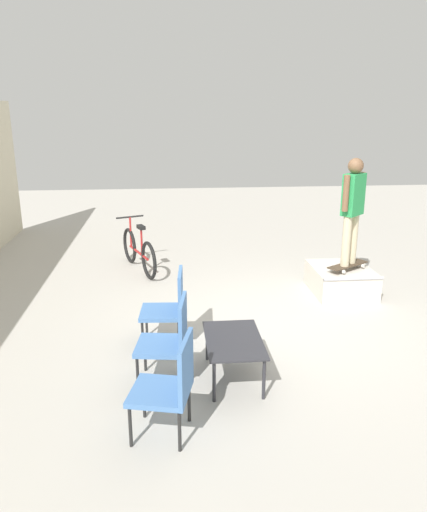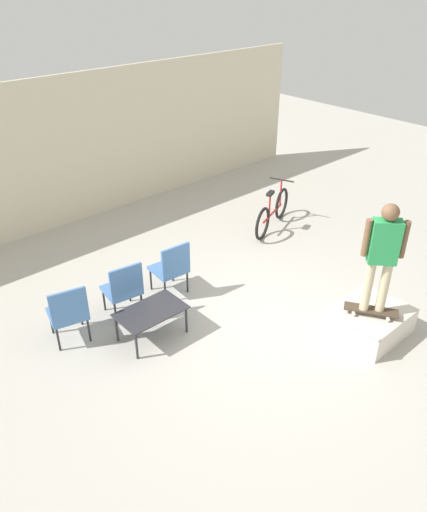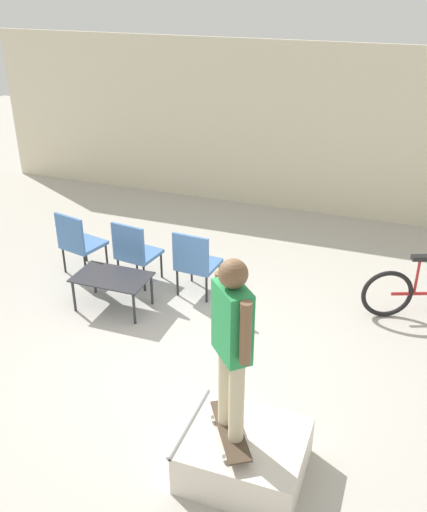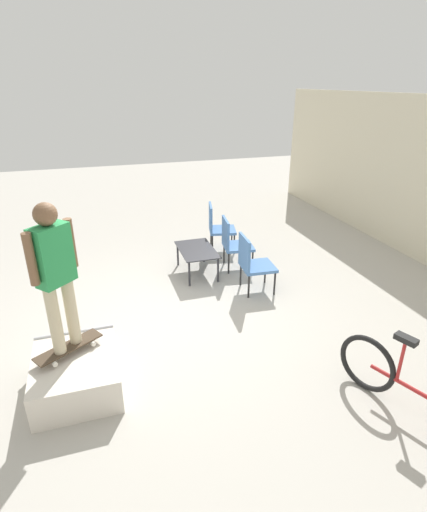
% 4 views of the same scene
% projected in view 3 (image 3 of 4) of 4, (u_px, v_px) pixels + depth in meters
% --- Properties ---
extents(ground_plane, '(24.00, 24.00, 0.00)m').
position_uv_depth(ground_plane, '(182.00, 365.00, 6.53)').
color(ground_plane, '#B7B2A8').
extents(house_wall_back, '(12.00, 0.06, 3.00)m').
position_uv_depth(house_wall_back, '(292.00, 130.00, 10.11)').
color(house_wall_back, beige).
rests_on(house_wall_back, ground_plane).
extents(skate_ramp_box, '(1.08, 0.92, 0.44)m').
position_uv_depth(skate_ramp_box, '(244.00, 454.00, 5.06)').
color(skate_ramp_box, silver).
rests_on(skate_ramp_box, ground_plane).
extents(skateboard_on_ramp, '(0.57, 0.75, 0.07)m').
position_uv_depth(skateboard_on_ramp, '(230.00, 430.00, 4.93)').
color(skateboard_on_ramp, '#473828').
rests_on(skateboard_on_ramp, skate_ramp_box).
extents(person_skater, '(0.41, 0.44, 1.65)m').
position_uv_depth(person_skater, '(232.00, 337.00, 4.49)').
color(person_skater, '#C6B793').
rests_on(person_skater, skateboard_on_ramp).
extents(coffee_table, '(0.98, 0.61, 0.47)m').
position_uv_depth(coffee_table, '(112.00, 280.00, 7.46)').
color(coffee_table, '#2D2D33').
rests_on(coffee_table, ground_plane).
extents(patio_chair_left, '(0.63, 0.63, 0.96)m').
position_uv_depth(patio_chair_left, '(78.00, 241.00, 8.27)').
color(patio_chair_left, black).
rests_on(patio_chair_left, ground_plane).
extents(patio_chair_center, '(0.59, 0.59, 0.96)m').
position_uv_depth(patio_chair_center, '(135.00, 250.00, 7.99)').
color(patio_chair_center, black).
rests_on(patio_chair_center, ground_plane).
extents(patio_chair_right, '(0.55, 0.55, 0.96)m').
position_uv_depth(patio_chair_right, '(195.00, 261.00, 7.70)').
color(patio_chair_right, black).
rests_on(patio_chair_right, ground_plane).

